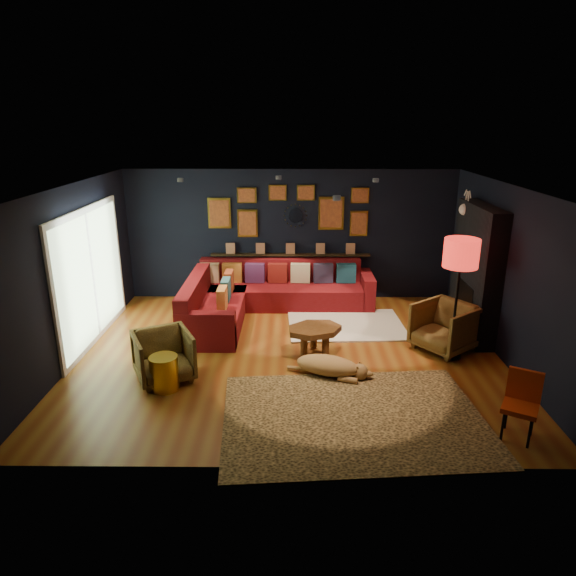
{
  "coord_description": "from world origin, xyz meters",
  "views": [
    {
      "loc": [
        0.05,
        -7.31,
        3.5
      ],
      "look_at": [
        -0.03,
        0.3,
        1.0
      ],
      "focal_mm": 32.0,
      "sensor_mm": 36.0,
      "label": 1
    }
  ],
  "objects_px": {
    "armchair_left": "(163,354)",
    "armchair_right": "(445,325)",
    "pouf": "(221,313)",
    "orange_chair": "(522,399)",
    "sectional": "(258,297)",
    "coffee_table": "(315,332)",
    "floor_lamp": "(461,258)",
    "gold_stool": "(164,373)",
    "dog": "(328,362)"
  },
  "relations": [
    {
      "from": "coffee_table",
      "to": "gold_stool",
      "type": "bearing_deg",
      "value": -152.31
    },
    {
      "from": "armchair_left",
      "to": "floor_lamp",
      "type": "xyz_separation_m",
      "value": [
        4.26,
        0.76,
        1.2
      ]
    },
    {
      "from": "armchair_left",
      "to": "dog",
      "type": "xyz_separation_m",
      "value": [
        2.31,
        0.12,
        -0.17
      ]
    },
    {
      "from": "floor_lamp",
      "to": "dog",
      "type": "height_order",
      "value": "floor_lamp"
    },
    {
      "from": "armchair_right",
      "to": "pouf",
      "type": "bearing_deg",
      "value": -144.53
    },
    {
      "from": "gold_stool",
      "to": "dog",
      "type": "distance_m",
      "value": 2.27
    },
    {
      "from": "pouf",
      "to": "gold_stool",
      "type": "xyz_separation_m",
      "value": [
        -0.44,
        -2.42,
        0.06
      ]
    },
    {
      "from": "pouf",
      "to": "orange_chair",
      "type": "xyz_separation_m",
      "value": [
        3.92,
        -3.46,
        0.29
      ]
    },
    {
      "from": "dog",
      "to": "gold_stool",
      "type": "bearing_deg",
      "value": -150.92
    },
    {
      "from": "gold_stool",
      "to": "floor_lamp",
      "type": "distance_m",
      "value": 4.52
    },
    {
      "from": "armchair_left",
      "to": "orange_chair",
      "type": "bearing_deg",
      "value": -43.19
    },
    {
      "from": "sectional",
      "to": "gold_stool",
      "type": "xyz_separation_m",
      "value": [
        -1.07,
        -2.9,
        -0.08
      ]
    },
    {
      "from": "orange_chair",
      "to": "armchair_right",
      "type": "bearing_deg",
      "value": 125.24
    },
    {
      "from": "sectional",
      "to": "floor_lamp",
      "type": "relative_size",
      "value": 1.83
    },
    {
      "from": "armchair_left",
      "to": "dog",
      "type": "distance_m",
      "value": 2.32
    },
    {
      "from": "coffee_table",
      "to": "armchair_right",
      "type": "relative_size",
      "value": 1.24
    },
    {
      "from": "orange_chair",
      "to": "dog",
      "type": "distance_m",
      "value": 2.57
    },
    {
      "from": "pouf",
      "to": "armchair_left",
      "type": "xyz_separation_m",
      "value": [
        -0.51,
        -2.14,
        0.21
      ]
    },
    {
      "from": "sectional",
      "to": "orange_chair",
      "type": "xyz_separation_m",
      "value": [
        3.28,
        -3.94,
        0.15
      ]
    },
    {
      "from": "pouf",
      "to": "floor_lamp",
      "type": "distance_m",
      "value": 4.23
    },
    {
      "from": "coffee_table",
      "to": "pouf",
      "type": "bearing_deg",
      "value": 140.88
    },
    {
      "from": "armchair_right",
      "to": "orange_chair",
      "type": "height_order",
      "value": "armchair_right"
    },
    {
      "from": "sectional",
      "to": "armchair_left",
      "type": "relative_size",
      "value": 4.4
    },
    {
      "from": "coffee_table",
      "to": "pouf",
      "type": "relative_size",
      "value": 2.25
    },
    {
      "from": "armchair_right",
      "to": "dog",
      "type": "xyz_separation_m",
      "value": [
        -1.9,
        -0.9,
        -0.21
      ]
    },
    {
      "from": "pouf",
      "to": "armchair_left",
      "type": "height_order",
      "value": "armchair_left"
    },
    {
      "from": "pouf",
      "to": "orange_chair",
      "type": "height_order",
      "value": "orange_chair"
    },
    {
      "from": "orange_chair",
      "to": "armchair_left",
      "type": "bearing_deg",
      "value": -166.66
    },
    {
      "from": "dog",
      "to": "pouf",
      "type": "bearing_deg",
      "value": 150.58
    },
    {
      "from": "dog",
      "to": "floor_lamp",
      "type": "bearing_deg",
      "value": 36.99
    },
    {
      "from": "gold_stool",
      "to": "floor_lamp",
      "type": "xyz_separation_m",
      "value": [
        4.19,
        1.05,
        1.34
      ]
    },
    {
      "from": "armchair_left",
      "to": "armchair_right",
      "type": "bearing_deg",
      "value": -12.89
    },
    {
      "from": "armchair_left",
      "to": "armchair_right",
      "type": "xyz_separation_m",
      "value": [
        4.21,
        1.02,
        0.03
      ]
    },
    {
      "from": "gold_stool",
      "to": "orange_chair",
      "type": "relative_size",
      "value": 0.6
    },
    {
      "from": "armchair_right",
      "to": "orange_chair",
      "type": "relative_size",
      "value": 1.05
    },
    {
      "from": "armchair_left",
      "to": "gold_stool",
      "type": "height_order",
      "value": "armchair_left"
    },
    {
      "from": "armchair_left",
      "to": "orange_chair",
      "type": "height_order",
      "value": "orange_chair"
    },
    {
      "from": "armchair_right",
      "to": "floor_lamp",
      "type": "relative_size",
      "value": 0.45
    },
    {
      "from": "armchair_right",
      "to": "gold_stool",
      "type": "height_order",
      "value": "armchair_right"
    },
    {
      "from": "armchair_right",
      "to": "sectional",
      "type": "bearing_deg",
      "value": -155.32
    },
    {
      "from": "pouf",
      "to": "armchair_left",
      "type": "relative_size",
      "value": 0.6
    },
    {
      "from": "coffee_table",
      "to": "armchair_right",
      "type": "xyz_separation_m",
      "value": [
        2.06,
        0.22,
        0.04
      ]
    },
    {
      "from": "armchair_right",
      "to": "floor_lamp",
      "type": "bearing_deg",
      "value": -27.01
    },
    {
      "from": "pouf",
      "to": "coffee_table",
      "type": "bearing_deg",
      "value": -39.12
    },
    {
      "from": "armchair_right",
      "to": "floor_lamp",
      "type": "distance_m",
      "value": 1.19
    },
    {
      "from": "armchair_left",
      "to": "orange_chair",
      "type": "distance_m",
      "value": 4.62
    },
    {
      "from": "sectional",
      "to": "coffee_table",
      "type": "distance_m",
      "value": 2.07
    },
    {
      "from": "sectional",
      "to": "armchair_right",
      "type": "xyz_separation_m",
      "value": [
        3.06,
        -1.6,
        0.1
      ]
    },
    {
      "from": "sectional",
      "to": "armchair_right",
      "type": "bearing_deg",
      "value": -27.52
    },
    {
      "from": "coffee_table",
      "to": "gold_stool",
      "type": "relative_size",
      "value": 2.17
    }
  ]
}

